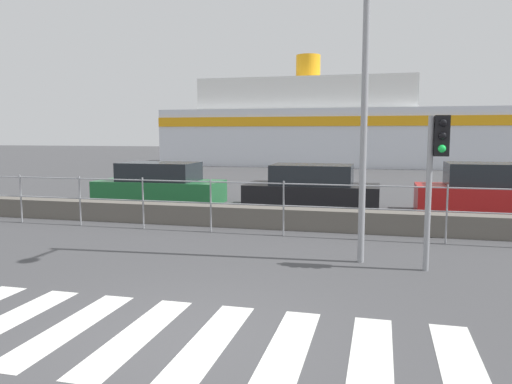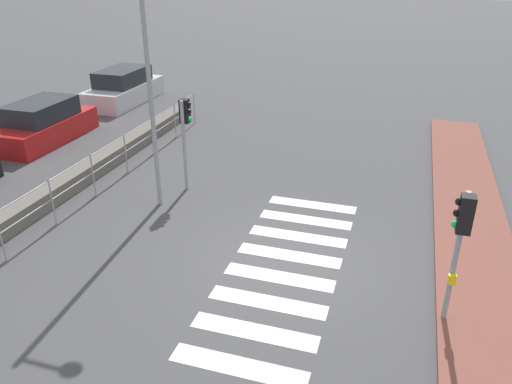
{
  "view_description": "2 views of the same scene",
  "coord_description": "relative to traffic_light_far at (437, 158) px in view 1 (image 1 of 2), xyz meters",
  "views": [
    {
      "loc": [
        2.17,
        -5.13,
        2.36
      ],
      "look_at": [
        0.37,
        2.0,
        1.5
      ],
      "focal_mm": 35.0,
      "sensor_mm": 36.0,
      "label": 1
    },
    {
      "loc": [
        -9.23,
        -2.15,
        6.28
      ],
      "look_at": [
        0.95,
        1.0,
        1.2
      ],
      "focal_mm": 35.0,
      "sensor_mm": 36.0,
      "label": 2
    }
  ],
  "objects": [
    {
      "name": "ground_plane",
      "position": [
        -3.07,
        -3.76,
        -1.96
      ],
      "size": [
        160.0,
        160.0,
        0.0
      ],
      "primitive_type": "plane",
      "color": "#424244"
    },
    {
      "name": "seawall",
      "position": [
        -3.07,
        3.21,
        -1.7
      ],
      "size": [
        19.77,
        0.55,
        0.51
      ],
      "color": "#605B54",
      "rests_on": "ground_plane"
    },
    {
      "name": "parked_car_red",
      "position": [
        2.23,
        6.79,
        -1.32
      ],
      "size": [
        4.19,
        1.81,
        1.51
      ],
      "color": "#B21919",
      "rests_on": "ground_plane"
    },
    {
      "name": "streetlamp",
      "position": [
        -1.23,
        0.1,
        2.04
      ],
      "size": [
        0.32,
        1.23,
        6.49
      ],
      "color": "gray",
      "rests_on": "ground_plane"
    },
    {
      "name": "crosswalk",
      "position": [
        -3.2,
        -3.76,
        -1.96
      ],
      "size": [
        6.75,
        2.4,
        0.01
      ],
      "color": "silver",
      "rests_on": "ground_plane"
    },
    {
      "name": "harbor_fence",
      "position": [
        -3.07,
        2.34,
        -1.13
      ],
      "size": [
        17.83,
        0.04,
        1.28
      ],
      "color": "gray",
      "rests_on": "ground_plane"
    },
    {
      "name": "ferry_boat",
      "position": [
        -3.74,
        28.82,
        0.74
      ],
      "size": [
        27.71,
        7.02,
        8.14
      ],
      "color": "silver",
      "rests_on": "ground_plane"
    },
    {
      "name": "parked_car_green",
      "position": [
        -8.26,
        6.79,
        -1.37
      ],
      "size": [
        4.27,
        1.83,
        1.38
      ],
      "color": "#1E6633",
      "rests_on": "ground_plane"
    },
    {
      "name": "traffic_light_far",
      "position": [
        0.0,
        0.0,
        0.0
      ],
      "size": [
        0.34,
        0.32,
        2.67
      ],
      "color": "gray",
      "rests_on": "ground_plane"
    },
    {
      "name": "parked_car_black",
      "position": [
        -3.02,
        6.79,
        -1.37
      ],
      "size": [
        4.18,
        1.79,
        1.39
      ],
      "color": "black",
      "rests_on": "ground_plane"
    }
  ]
}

